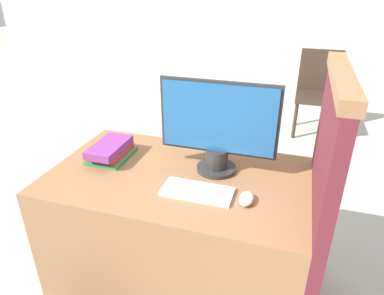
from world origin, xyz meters
name	(u,v)px	position (x,y,z in m)	size (l,w,h in m)	color
desk	(179,234)	(0.00, 0.37, 0.36)	(1.22, 0.74, 0.73)	#8C603D
carrel_divider	(315,215)	(0.64, 0.35, 0.65)	(0.07, 0.71, 1.28)	#5B1E28
monitor	(218,128)	(0.17, 0.47, 0.95)	(0.55, 0.19, 0.44)	#282828
keyboard	(197,191)	(0.14, 0.25, 0.74)	(0.31, 0.14, 0.02)	white
mouse	(246,199)	(0.35, 0.24, 0.75)	(0.06, 0.10, 0.04)	white
book_stack	(110,151)	(-0.38, 0.42, 0.77)	(0.18, 0.27, 0.09)	#2D7F42
far_chair	(318,88)	(0.71, 2.90, 0.50)	(0.44, 0.44, 0.89)	#38281E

